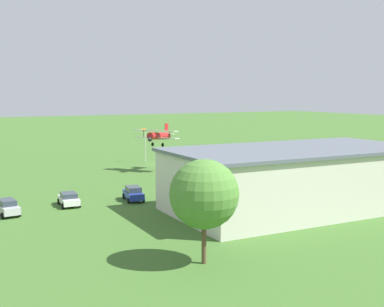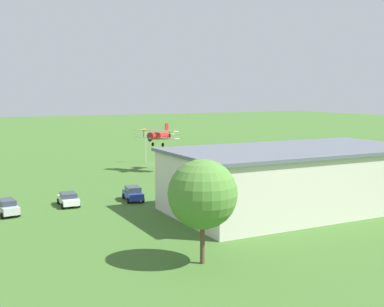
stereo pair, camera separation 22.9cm
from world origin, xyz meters
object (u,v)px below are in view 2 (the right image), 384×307
object	(u,v)px
car_white	(68,199)
car_silver	(7,207)
car_blue	(133,193)
person_near_hangar_door	(173,183)
person_by_parked_cars	(191,181)
hangar	(296,178)
biplane	(158,136)
tree_near_perimeter_road	(203,194)
windsock	(143,132)

from	to	relation	value
car_white	car_silver	world-z (taller)	car_silver
car_blue	person_near_hangar_door	xyz separation A→B (m)	(-7.58, -4.56, -0.10)
car_silver	person_by_parked_cars	bearing A→B (deg)	-168.99
person_near_hangar_door	person_by_parked_cars	bearing A→B (deg)	179.88
hangar	biplane	size ratio (longest dim) A/B	3.90
car_white	person_by_parked_cars	bearing A→B (deg)	-168.52
person_by_parked_cars	person_near_hangar_door	distance (m)	2.73
person_by_parked_cars	tree_near_perimeter_road	distance (m)	31.52
car_white	car_silver	distance (m)	6.95
biplane	hangar	bearing A→B (deg)	93.49
hangar	tree_near_perimeter_road	xyz separation A→B (m)	(18.01, 10.76, 1.90)
biplane	person_near_hangar_door	bearing A→B (deg)	72.42
car_blue	windsock	xyz separation A→B (m)	(-13.84, -29.76, 4.73)
biplane	tree_near_perimeter_road	distance (m)	45.81
car_white	person_near_hangar_door	world-z (taller)	person_near_hangar_door
hangar	car_blue	xyz separation A→B (m)	(14.31, -12.55, -2.55)
car_blue	person_near_hangar_door	distance (m)	8.85
tree_near_perimeter_road	person_near_hangar_door	bearing A→B (deg)	-112.05
hangar	biplane	xyz separation A→B (m)	(1.96, -32.13, 2.42)
hangar	car_silver	distance (m)	31.30
hangar	biplane	distance (m)	32.28
person_by_parked_cars	biplane	bearing A→B (deg)	-97.69
car_white	car_silver	bearing A→B (deg)	9.76
car_white	hangar	bearing A→B (deg)	148.29
car_blue	car_silver	xyz separation A→B (m)	(14.36, 0.24, -0.01)
person_by_parked_cars	car_silver	bearing A→B (deg)	11.01
car_blue	person_by_parked_cars	xyz separation A→B (m)	(-10.31, -4.56, -0.02)
car_blue	car_silver	distance (m)	14.37
hangar	person_by_parked_cars	xyz separation A→B (m)	(3.99, -17.11, -2.57)
car_white	person_near_hangar_door	xyz separation A→B (m)	(-15.10, -3.63, -0.02)
car_silver	person_by_parked_cars	distance (m)	25.14
windsock	tree_near_perimeter_road	bearing A→B (deg)	71.70
hangar	tree_near_perimeter_road	distance (m)	21.07
biplane	car_white	bearing A→B (deg)	43.20
biplane	windsock	world-z (taller)	biplane
biplane	car_silver	xyz separation A→B (m)	(26.71, 19.83, -4.98)
person_near_hangar_door	windsock	bearing A→B (deg)	-103.95
hangar	person_near_hangar_door	bearing A→B (deg)	-68.55
hangar	person_by_parked_cars	distance (m)	17.75
person_by_parked_cars	windsock	world-z (taller)	windsock
biplane	car_blue	world-z (taller)	biplane
hangar	person_near_hangar_door	xyz separation A→B (m)	(6.72, -17.11, -2.65)
biplane	windsock	size ratio (longest dim) A/B	1.15
hangar	person_near_hangar_door	world-z (taller)	hangar
car_blue	tree_near_perimeter_road	xyz separation A→B (m)	(3.71, 23.32, 4.45)
car_white	tree_near_perimeter_road	bearing A→B (deg)	98.93
car_white	tree_near_perimeter_road	xyz separation A→B (m)	(-3.81, 24.25, 4.53)
person_by_parked_cars	person_near_hangar_door	size ratio (longest dim) A/B	1.09
windsock	person_by_parked_cars	bearing A→B (deg)	82.03
car_silver	tree_near_perimeter_road	size ratio (longest dim) A/B	0.56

